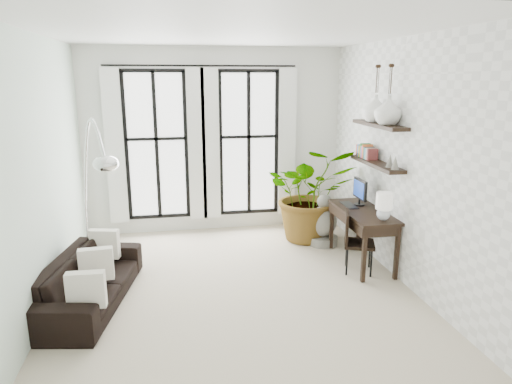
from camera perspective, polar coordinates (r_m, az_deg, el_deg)
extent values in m
plane|color=beige|center=(6.14, -2.62, -11.88)|extent=(5.00, 5.00, 0.00)
plane|color=white|center=(5.54, -3.01, 19.40)|extent=(5.00, 5.00, 0.00)
plane|color=silver|center=(5.78, -25.50, 1.87)|extent=(0.00, 5.00, 5.00)
plane|color=white|center=(6.32, 17.90, 3.51)|extent=(0.00, 5.00, 5.00)
plane|color=white|center=(8.07, -5.19, 6.31)|extent=(4.50, 0.00, 4.50)
cube|color=white|center=(8.02, -12.33, 5.64)|extent=(1.00, 0.02, 2.50)
cube|color=white|center=(7.98, -17.25, 5.28)|extent=(0.30, 0.04, 2.60)
cube|color=white|center=(7.93, -7.41, 5.75)|extent=(0.30, 0.04, 2.60)
cube|color=white|center=(8.13, -0.93, 6.06)|extent=(1.00, 0.02, 2.50)
cube|color=white|center=(7.95, -5.67, 5.81)|extent=(0.30, 0.04, 2.60)
cube|color=white|center=(8.17, 3.92, 6.07)|extent=(0.30, 0.04, 2.60)
cylinder|color=black|center=(7.87, -6.83, 15.42)|extent=(3.20, 0.03, 0.03)
cube|color=black|center=(6.71, 14.82, 3.44)|extent=(0.25, 1.30, 0.05)
cube|color=black|center=(6.63, 15.12, 8.11)|extent=(0.25, 1.30, 0.05)
cube|color=#C54531|center=(7.18, 13.03, 5.16)|extent=(0.16, 0.04, 0.18)
cube|color=#387AC4|center=(7.14, 13.17, 5.10)|extent=(0.16, 0.03, 0.18)
cube|color=orange|center=(7.10, 13.31, 5.04)|extent=(0.16, 0.03, 0.18)
cube|color=green|center=(7.06, 13.46, 4.98)|extent=(0.16, 0.03, 0.18)
cube|color=#A34EB6|center=(7.02, 13.61, 4.92)|extent=(0.16, 0.03, 0.18)
cube|color=orange|center=(6.98, 13.75, 4.86)|extent=(0.16, 0.03, 0.18)
cube|color=#555555|center=(6.94, 13.90, 4.80)|extent=(0.16, 0.03, 0.18)
cube|color=#37ADC3|center=(6.90, 14.06, 4.74)|extent=(0.16, 0.03, 0.18)
cube|color=tan|center=(6.86, 14.21, 4.68)|extent=(0.16, 0.03, 0.18)
cube|color=brown|center=(6.82, 14.37, 4.61)|extent=(0.16, 0.03, 0.18)
cone|color=gray|center=(6.33, 16.40, 3.78)|extent=(0.10, 0.10, 0.18)
cone|color=gray|center=(6.20, 17.02, 3.53)|extent=(0.10, 0.10, 0.18)
imported|color=black|center=(6.00, -20.14, -10.33)|extent=(1.15, 2.13, 0.59)
cube|color=silver|center=(5.27, -20.47, -11.39)|extent=(0.40, 0.12, 0.40)
cube|color=silver|center=(5.90, -19.34, -8.50)|extent=(0.40, 0.12, 0.40)
cube|color=silver|center=(6.54, -18.45, -6.18)|extent=(0.40, 0.12, 0.40)
imported|color=#2D7228|center=(7.68, 6.83, -0.19)|extent=(1.61, 1.44, 1.61)
cube|color=black|center=(6.80, 13.23, -2.40)|extent=(0.59, 1.38, 0.04)
cube|color=black|center=(6.82, 13.02, -3.18)|extent=(0.53, 1.32, 0.13)
cube|color=black|center=(6.29, 13.36, -7.69)|extent=(0.05, 0.05, 0.77)
cube|color=black|center=(6.48, 17.19, -7.27)|extent=(0.05, 0.05, 0.77)
cube|color=black|center=(7.40, 9.42, -4.14)|extent=(0.05, 0.05, 0.77)
cube|color=black|center=(7.57, 12.77, -3.89)|extent=(0.05, 0.05, 0.77)
cube|color=black|center=(6.99, 12.89, 0.35)|extent=(0.04, 0.42, 0.30)
cube|color=navy|center=(6.98, 12.70, 0.35)|extent=(0.00, 0.36, 0.24)
cube|color=black|center=(6.99, 11.58, -1.61)|extent=(0.15, 0.40, 0.02)
sphere|color=silver|center=(6.33, 15.63, -2.75)|extent=(0.18, 0.18, 0.18)
cylinder|color=white|center=(6.28, 15.74, -1.09)|extent=(0.22, 0.22, 0.22)
cube|color=black|center=(6.62, 12.79, -6.35)|extent=(0.53, 0.53, 0.05)
cube|color=black|center=(6.54, 11.29, -4.40)|extent=(0.18, 0.40, 0.46)
cylinder|color=black|center=(6.50, 11.90, -8.78)|extent=(0.03, 0.03, 0.39)
cylinder|color=black|center=(6.63, 14.57, -8.48)|extent=(0.03, 0.03, 0.39)
cylinder|color=black|center=(6.78, 10.84, -7.74)|extent=(0.03, 0.03, 0.39)
cylinder|color=black|center=(6.91, 13.42, -7.48)|extent=(0.03, 0.03, 0.39)
cylinder|color=silver|center=(6.73, -19.87, -9.90)|extent=(0.33, 0.33, 0.09)
cylinder|color=silver|center=(6.56, -20.21, -6.18)|extent=(0.03, 0.03, 0.93)
ellipsoid|color=silver|center=(5.58, -18.25, 3.38)|extent=(0.30, 0.30, 0.19)
cylinder|color=gray|center=(7.67, 8.37, -5.98)|extent=(0.47, 0.47, 0.14)
ellipsoid|color=gray|center=(7.57, 8.46, -3.62)|extent=(0.43, 0.43, 0.52)
sphere|color=gray|center=(7.47, 8.55, -1.20)|extent=(0.24, 0.24, 0.24)
imported|color=white|center=(6.39, 16.20, 9.78)|extent=(0.37, 0.37, 0.38)
imported|color=white|center=(6.75, 14.69, 10.08)|extent=(0.37, 0.37, 0.38)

